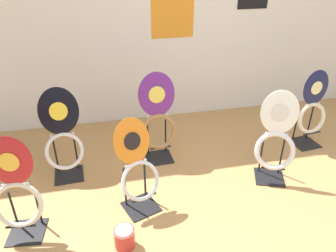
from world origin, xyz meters
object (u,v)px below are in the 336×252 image
at_px(toilet_seat_display_crimson_swirl, 16,192).
at_px(toilet_seat_display_orange_sun, 138,170).
at_px(paint_can, 124,237).
at_px(toilet_seat_display_purple_note, 158,121).
at_px(toilet_seat_display_jazz_black, 63,137).
at_px(toilet_seat_display_white_plain, 276,142).
at_px(toilet_seat_display_navy_moon, 312,112).

xyz_separation_m(toilet_seat_display_crimson_swirl, toilet_seat_display_orange_sun, (0.93, 0.11, -0.03)).
bearing_deg(paint_can, toilet_seat_display_purple_note, 66.47).
relative_size(toilet_seat_display_jazz_black, toilet_seat_display_crimson_swirl, 1.02).
bearing_deg(toilet_seat_display_crimson_swirl, toilet_seat_display_white_plain, 5.79).
bearing_deg(toilet_seat_display_jazz_black, toilet_seat_display_navy_moon, -0.41).
distance_m(toilet_seat_display_crimson_swirl, toilet_seat_display_navy_moon, 3.06).
bearing_deg(paint_can, toilet_seat_display_orange_sun, 67.68).
bearing_deg(toilet_seat_display_orange_sun, toilet_seat_display_white_plain, 5.06).
bearing_deg(toilet_seat_display_crimson_swirl, toilet_seat_display_jazz_black, 67.83).
bearing_deg(paint_can, toilet_seat_display_crimson_swirl, 157.95).
xyz_separation_m(toilet_seat_display_jazz_black, toilet_seat_display_orange_sun, (0.64, -0.62, -0.04)).
xyz_separation_m(toilet_seat_display_navy_moon, paint_can, (-2.21, -1.02, -0.32)).
height_order(toilet_seat_display_purple_note, toilet_seat_display_white_plain, toilet_seat_display_purple_note).
relative_size(toilet_seat_display_white_plain, toilet_seat_display_orange_sun, 1.10).
bearing_deg(toilet_seat_display_white_plain, toilet_seat_display_purple_note, 150.28).
relative_size(toilet_seat_display_jazz_black, paint_can, 5.25).
bearing_deg(paint_can, toilet_seat_display_jazz_black, 113.96).
xyz_separation_m(toilet_seat_display_crimson_swirl, paint_can, (0.76, -0.31, -0.33)).
distance_m(toilet_seat_display_jazz_black, toilet_seat_display_purple_note, 0.95).
relative_size(toilet_seat_display_white_plain, paint_can, 5.34).
bearing_deg(toilet_seat_display_crimson_swirl, paint_can, -22.05).
bearing_deg(toilet_seat_display_jazz_black, toilet_seat_display_orange_sun, -44.35).
height_order(toilet_seat_display_jazz_black, toilet_seat_display_white_plain, toilet_seat_display_white_plain).
distance_m(toilet_seat_display_purple_note, toilet_seat_display_navy_moon, 1.73).
bearing_deg(toilet_seat_display_navy_moon, toilet_seat_display_orange_sun, -163.54).
bearing_deg(toilet_seat_display_jazz_black, paint_can, -66.04).
bearing_deg(toilet_seat_display_orange_sun, toilet_seat_display_navy_moon, 16.46).
height_order(toilet_seat_display_crimson_swirl, toilet_seat_display_orange_sun, toilet_seat_display_crimson_swirl).
height_order(toilet_seat_display_purple_note, toilet_seat_display_navy_moon, toilet_seat_display_purple_note).
bearing_deg(toilet_seat_display_crimson_swirl, toilet_seat_display_purple_note, 32.97).
relative_size(toilet_seat_display_crimson_swirl, paint_can, 5.15).
bearing_deg(toilet_seat_display_jazz_black, toilet_seat_display_crimson_swirl, -112.17).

